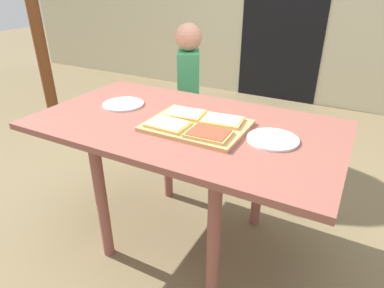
# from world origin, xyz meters

# --- Properties ---
(ground_plane) EXTENTS (16.00, 16.00, 0.00)m
(ground_plane) POSITION_xyz_m (0.00, 0.00, 0.00)
(ground_plane) COLOR #766647
(house_door) EXTENTS (0.90, 0.02, 2.00)m
(house_door) POSITION_xyz_m (-0.22, 2.54, 1.00)
(house_door) COLOR black
(house_door) RESTS_ON ground
(dining_table) EXTENTS (1.42, 0.79, 0.69)m
(dining_table) POSITION_xyz_m (0.00, 0.00, 0.61)
(dining_table) COLOR brown
(dining_table) RESTS_ON ground
(cutting_board) EXTENTS (0.44, 0.33, 0.02)m
(cutting_board) POSITION_xyz_m (0.08, -0.03, 0.70)
(cutting_board) COLOR tan
(cutting_board) RESTS_ON dining_table
(pizza_slice_near_right) EXTENTS (0.18, 0.14, 0.02)m
(pizza_slice_near_right) POSITION_xyz_m (0.17, -0.11, 0.72)
(pizza_slice_near_right) COLOR tan
(pizza_slice_near_right) RESTS_ON cutting_board
(pizza_slice_far_right) EXTENTS (0.19, 0.15, 0.02)m
(pizza_slice_far_right) POSITION_xyz_m (0.17, 0.05, 0.72)
(pizza_slice_far_right) COLOR tan
(pizza_slice_far_right) RESTS_ON cutting_board
(pizza_slice_far_left) EXTENTS (0.20, 0.16, 0.02)m
(pizza_slice_far_left) POSITION_xyz_m (-0.02, 0.04, 0.72)
(pizza_slice_far_left) COLOR tan
(pizza_slice_far_left) RESTS_ON cutting_board
(pizza_slice_near_left) EXTENTS (0.18, 0.14, 0.02)m
(pizza_slice_near_left) POSITION_xyz_m (-0.02, -0.11, 0.72)
(pizza_slice_near_left) COLOR tan
(pizza_slice_near_left) RESTS_ON cutting_board
(plate_white_right) EXTENTS (0.21, 0.21, 0.01)m
(plate_white_right) POSITION_xyz_m (0.41, 0.01, 0.70)
(plate_white_right) COLOR white
(plate_white_right) RESTS_ON dining_table
(plate_white_left) EXTENTS (0.21, 0.21, 0.01)m
(plate_white_left) POSITION_xyz_m (-0.40, 0.05, 0.70)
(plate_white_left) COLOR white
(plate_white_left) RESTS_ON dining_table
(child_left) EXTENTS (0.23, 0.28, 1.04)m
(child_left) POSITION_xyz_m (-0.35, 0.68, 0.60)
(child_left) COLOR #4A2267
(child_left) RESTS_ON ground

